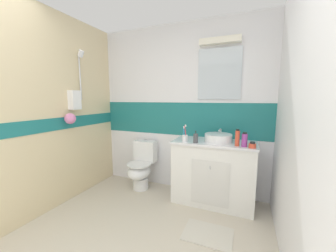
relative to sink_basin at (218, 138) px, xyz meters
The scene contains 13 objects.
ground_plane 1.46m from the sink_basin, 123.37° to the right, with size 3.20×3.48×0.04m, color beige.
wall_back_tiled 0.77m from the sink_basin, 153.57° to the left, with size 3.20×0.20×2.50m.
wall_left_shower_alcove 2.21m from the sink_basin, 154.47° to the right, with size 0.26×3.48×2.50m.
wall_right_plain 1.24m from the sink_basin, 52.34° to the right, with size 0.10×3.48×2.50m, color white.
vanity_cabinet 0.48m from the sink_basin, 168.96° to the left, with size 1.06×0.52×0.85m.
sink_basin is the anchor object (origin of this frame).
toilet 1.29m from the sink_basin, behind, with size 0.37×0.50×0.75m.
toothbrush_cup 0.44m from the sink_basin, 157.12° to the right, with size 0.07×0.07×0.23m.
soap_dispenser 0.31m from the sink_basin, 146.56° to the right, with size 0.06×0.06×0.16m.
hair_gel_jar 0.45m from the sink_basin, 23.97° to the right, with size 0.08×0.08×0.07m.
shampoo_bottle_tall 0.28m from the sink_basin, 31.32° to the right, with size 0.05×0.05×0.20m.
mouthwash_bottle 0.35m from the sink_basin, 25.23° to the right, with size 0.07×0.07×0.17m.
bath_mat 1.12m from the sink_basin, 88.40° to the right, with size 0.50×0.37×0.01m, color beige.
Camera 1 is at (0.96, -0.40, 1.41)m, focal length 20.76 mm.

